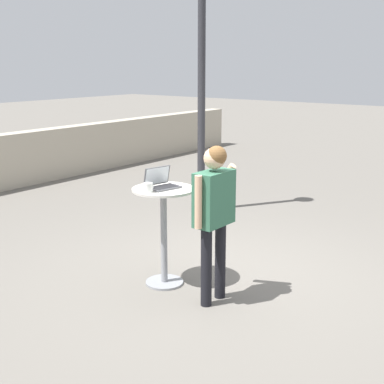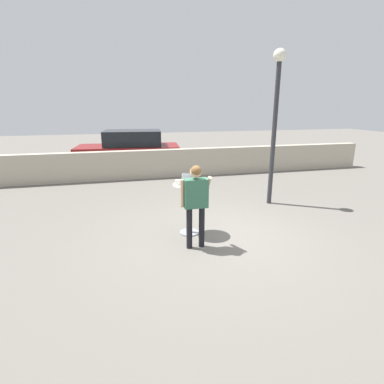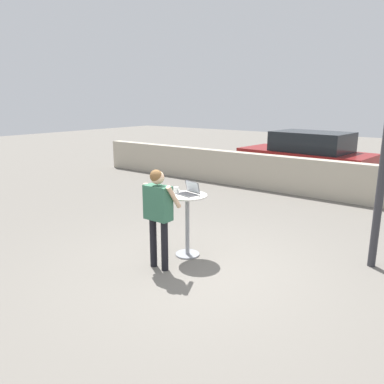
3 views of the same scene
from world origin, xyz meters
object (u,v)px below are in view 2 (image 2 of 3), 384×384
at_px(coffee_mug, 178,182).
at_px(laptop, 189,182).
at_px(street_lamp, 276,107).
at_px(cafe_table, 189,201).
at_px(standing_person, 196,197).
at_px(parked_car_near_street, 130,149).

bearing_deg(coffee_mug, laptop, 7.40).
distance_m(laptop, street_lamp, 3.31).
distance_m(cafe_table, street_lamp, 3.53).
xyz_separation_m(cafe_table, laptop, (0.01, 0.03, 0.41)).
xyz_separation_m(laptop, standing_person, (-0.05, -0.71, -0.11)).
height_order(laptop, coffee_mug, laptop).
relative_size(cafe_table, parked_car_near_street, 0.24).
xyz_separation_m(coffee_mug, street_lamp, (2.87, 1.44, 1.46)).
height_order(coffee_mug, parked_car_near_street, parked_car_near_street).
bearing_deg(parked_car_near_street, standing_person, -84.67).
distance_m(coffee_mug, street_lamp, 3.52).
xyz_separation_m(coffee_mug, standing_person, (0.19, -0.68, -0.11)).
bearing_deg(parked_car_near_street, coffee_mug, -85.65).
relative_size(laptop, street_lamp, 0.09).
height_order(laptop, parked_car_near_street, parked_car_near_street).
relative_size(laptop, coffee_mug, 2.88).
height_order(coffee_mug, street_lamp, street_lamp).
distance_m(laptop, coffee_mug, 0.25).
relative_size(cafe_table, street_lamp, 0.27).
xyz_separation_m(cafe_table, standing_person, (-0.04, -0.68, 0.30)).
xyz_separation_m(standing_person, street_lamp, (2.67, 2.11, 1.57)).
bearing_deg(street_lamp, laptop, -151.78).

